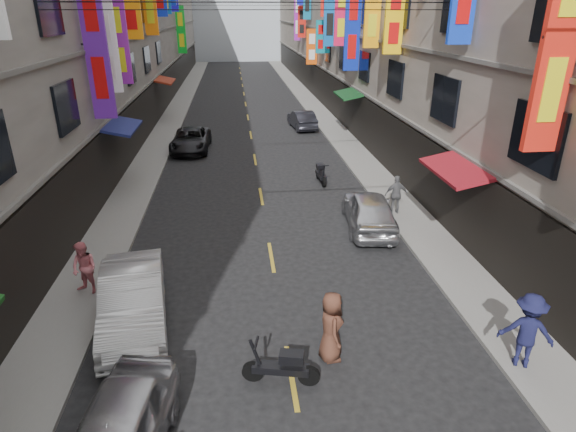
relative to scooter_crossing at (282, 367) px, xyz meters
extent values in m
cube|color=slate|center=(-5.76, 30.16, -0.38)|extent=(2.00, 90.00, 0.12)
cube|color=slate|center=(6.24, 30.16, -0.38)|extent=(2.00, 90.00, 0.12)
cube|color=black|center=(-6.71, 30.16, 1.06)|extent=(0.12, 85.50, 3.00)
cube|color=#66635E|center=(-6.70, 30.16, 2.76)|extent=(0.16, 90.00, 0.14)
cube|color=#66635E|center=(-6.70, 30.16, 5.96)|extent=(0.16, 90.00, 0.14)
cube|color=black|center=(7.19, 30.16, 1.06)|extent=(0.12, 85.50, 3.00)
cube|color=#66635E|center=(7.18, 30.16, 2.76)|extent=(0.16, 90.00, 0.14)
cube|color=#66635E|center=(7.18, 30.16, 5.96)|extent=(0.16, 90.00, 0.14)
cube|color=red|center=(6.71, 2.33, 6.92)|extent=(0.86, 0.18, 5.38)
cylinder|color=black|center=(6.76, 2.33, 6.92)|extent=(0.96, 0.08, 0.08)
cube|color=#4E1886|center=(-6.21, 12.34, 6.25)|extent=(0.91, 0.18, 5.91)
cylinder|color=black|center=(-6.26, 12.34, 6.25)|extent=(1.01, 0.08, 0.08)
cube|color=silver|center=(-6.22, 14.23, 5.97)|extent=(0.89, 0.18, 3.79)
cylinder|color=black|center=(-6.27, 14.23, 5.97)|extent=(0.99, 0.08, 0.08)
cube|color=yellow|center=(6.70, 14.61, 7.24)|extent=(0.87, 0.18, 3.33)
cylinder|color=black|center=(6.75, 14.61, 7.24)|extent=(0.97, 0.08, 0.08)
cube|color=#791888|center=(-6.19, 16.39, 6.18)|extent=(0.95, 0.18, 4.05)
cylinder|color=black|center=(-6.24, 16.39, 6.18)|extent=(1.05, 0.08, 0.08)
cube|color=#FEA40E|center=(6.72, 18.40, 7.64)|extent=(0.85, 0.18, 4.09)
cylinder|color=black|center=(6.77, 18.40, 7.64)|extent=(0.95, 0.08, 0.08)
cube|color=orange|center=(-6.09, 19.72, 7.81)|extent=(1.14, 0.18, 3.53)
cylinder|color=black|center=(-6.14, 19.72, 7.81)|extent=(1.24, 0.08, 0.08)
cube|color=#0E25AD|center=(6.66, 22.52, 6.52)|extent=(0.97, 0.18, 5.13)
cylinder|color=black|center=(6.71, 22.52, 6.52)|extent=(1.07, 0.08, 0.08)
cube|color=#E91547|center=(6.69, 26.12, 7.33)|extent=(0.90, 0.18, 4.23)
cylinder|color=black|center=(6.74, 26.12, 7.33)|extent=(1.00, 0.08, 0.08)
cube|color=#0F5BB2|center=(6.67, 30.04, 7.74)|extent=(0.93, 0.18, 5.63)
cylinder|color=black|center=(6.72, 30.04, 7.74)|extent=(1.03, 0.08, 0.08)
cube|color=#0B7A8E|center=(6.74, 34.31, 5.42)|extent=(0.80, 0.18, 2.64)
cylinder|color=black|center=(6.79, 34.31, 5.42)|extent=(0.90, 0.08, 0.08)
cube|color=#DD4D0C|center=(6.63, 38.21, 4.36)|extent=(1.02, 0.18, 3.15)
cylinder|color=black|center=(6.68, 38.21, 4.36)|extent=(1.12, 0.08, 0.08)
cube|color=red|center=(6.71, 45.84, 6.36)|extent=(0.85, 0.18, 3.12)
cylinder|color=black|center=(6.76, 45.84, 6.36)|extent=(0.95, 0.08, 0.08)
cube|color=#0D9621|center=(-6.19, 48.05, 5.54)|extent=(0.95, 0.18, 4.83)
cylinder|color=black|center=(-6.24, 48.05, 5.54)|extent=(1.05, 0.08, 0.08)
cube|color=purple|center=(6.79, 50.30, 6.85)|extent=(0.69, 0.18, 5.16)
cylinder|color=black|center=(6.84, 50.30, 6.85)|extent=(0.79, 0.08, 0.08)
cube|color=maroon|center=(6.54, 6.16, 2.56)|extent=(1.39, 3.20, 0.41)
cube|color=navy|center=(-6.06, 14.16, 2.56)|extent=(1.39, 3.20, 0.41)
cube|color=#12451D|center=(6.54, 22.16, 2.56)|extent=(1.39, 3.20, 0.41)
cube|color=maroon|center=(-6.06, 30.16, 2.56)|extent=(1.39, 3.20, 0.41)
cylinder|color=black|center=(0.24, 10.16, 7.76)|extent=(14.00, 0.04, 0.04)
cylinder|color=black|center=(0.24, 38.16, 8.16)|extent=(14.00, 0.04, 0.04)
cube|color=gold|center=(0.24, 0.16, -0.44)|extent=(0.12, 2.20, 0.01)
cube|color=gold|center=(0.24, 6.16, -0.44)|extent=(0.12, 2.20, 0.01)
cube|color=gold|center=(0.24, 12.16, -0.44)|extent=(0.12, 2.20, 0.01)
cube|color=gold|center=(0.24, 18.16, -0.44)|extent=(0.12, 2.20, 0.01)
cube|color=gold|center=(0.24, 24.16, -0.44)|extent=(0.12, 2.20, 0.01)
cube|color=gold|center=(0.24, 30.16, -0.44)|extent=(0.12, 2.20, 0.01)
cube|color=gold|center=(0.24, 36.16, -0.44)|extent=(0.12, 2.20, 0.01)
cube|color=gold|center=(0.24, 42.16, -0.44)|extent=(0.12, 2.20, 0.01)
cube|color=gold|center=(0.24, 48.16, -0.44)|extent=(0.12, 2.20, 0.01)
cube|color=gold|center=(0.24, 54.16, -0.44)|extent=(0.12, 2.20, 0.01)
cube|color=gold|center=(0.24, 60.16, -0.44)|extent=(0.12, 2.20, 0.01)
cube|color=gold|center=(0.24, 66.16, -0.44)|extent=(0.12, 2.20, 0.01)
cylinder|color=black|center=(-0.66, 0.15, -0.19)|extent=(0.51, 0.23, 0.50)
cylinder|color=black|center=(0.60, -0.14, -0.19)|extent=(0.51, 0.23, 0.50)
cube|color=black|center=(-0.03, 0.01, -0.04)|extent=(1.33, 0.58, 0.18)
cube|color=black|center=(0.21, -0.05, 0.31)|extent=(0.61, 0.43, 0.22)
cylinder|color=black|center=(-0.57, 0.13, 0.26)|extent=(0.36, 0.16, 0.88)
cylinder|color=black|center=(-0.57, 0.13, 0.61)|extent=(0.17, 0.50, 0.06)
cylinder|color=black|center=(3.34, 13.10, -0.19)|extent=(0.14, 0.50, 0.50)
cylinder|color=black|center=(3.28, 14.40, -0.19)|extent=(0.14, 0.50, 0.50)
cube|color=black|center=(3.31, 13.75, -0.04)|extent=(0.36, 1.31, 0.18)
cube|color=black|center=(3.30, 14.00, 0.31)|extent=(0.35, 0.56, 0.22)
cylinder|color=black|center=(3.34, 13.20, 0.26)|extent=(0.10, 0.36, 0.88)
cylinder|color=black|center=(3.34, 13.20, 0.61)|extent=(0.50, 0.08, 0.06)
imported|color=silver|center=(-3.76, 2.72, 0.32)|extent=(2.30, 4.83, 1.53)
imported|color=black|center=(-3.54, 20.56, 0.22)|extent=(2.37, 4.82, 1.32)
imported|color=silver|center=(4.24, 8.20, 0.31)|extent=(2.24, 4.57, 1.50)
imported|color=#2A2A32|center=(4.03, 25.76, 0.21)|extent=(1.79, 4.10, 1.31)
imported|color=#DC747E|center=(-5.42, 4.32, 0.49)|extent=(0.96, 0.85, 1.63)
imported|color=#16173D|center=(5.73, -0.12, 0.63)|extent=(1.38, 1.09, 1.90)
imported|color=#5E5E60|center=(5.68, 9.29, 0.49)|extent=(0.99, 0.60, 1.63)
imported|color=#552F22|center=(1.26, 0.74, 0.48)|extent=(0.64, 0.92, 1.84)
camera|label=1|loc=(-0.83, -8.68, 7.49)|focal=30.00mm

